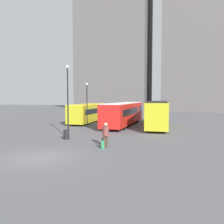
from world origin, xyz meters
TOP-DOWN VIEW (x-y plane):
  - ground_plane at (0.00, 0.00)m, footprint 160.00×160.00m
  - building_block_left at (-12.95, 54.43)m, footprint 21.42×13.96m
  - building_block_right at (17.00, 54.43)m, footprint 29.52×15.33m
  - bus_0 at (-5.20, 18.35)m, footprint 2.93×9.72m
  - bus_1 at (0.68, 17.04)m, footprint 2.66×12.53m
  - bus_2 at (5.18, 16.30)m, footprint 3.53×10.45m
  - traveler at (2.87, 4.11)m, footprint 0.62×0.62m
  - suitcase at (2.82, 3.60)m, footprint 0.36×0.47m
  - lamp_post_0 at (-1.69, 6.44)m, footprint 0.28×0.28m
  - lamp_post_1 at (-3.11, 13.51)m, footprint 0.28×0.28m
  - trash_bin at (-1.50, 5.80)m, footprint 0.52×0.52m

SIDE VIEW (x-z plane):
  - ground_plane at x=0.00m, z-range 0.00..0.00m
  - suitcase at x=2.82m, z-range -0.13..0.73m
  - trash_bin at x=-1.50m, z-range 0.00..0.85m
  - traveler at x=2.87m, z-range 0.17..2.01m
  - bus_0 at x=-5.20m, z-range 0.12..2.87m
  - bus_1 at x=0.68m, z-range 0.15..3.16m
  - bus_2 at x=5.18m, z-range 0.14..3.37m
  - lamp_post_1 at x=-3.11m, z-range 0.50..6.01m
  - lamp_post_0 at x=-1.69m, z-range 0.52..7.15m
  - building_block_right at x=17.00m, z-range 0.00..42.69m
  - building_block_left at x=-12.95m, z-range 0.00..43.11m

